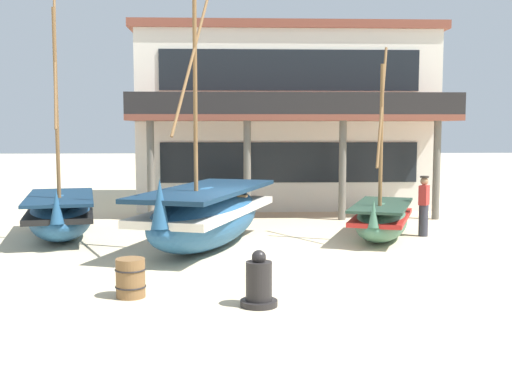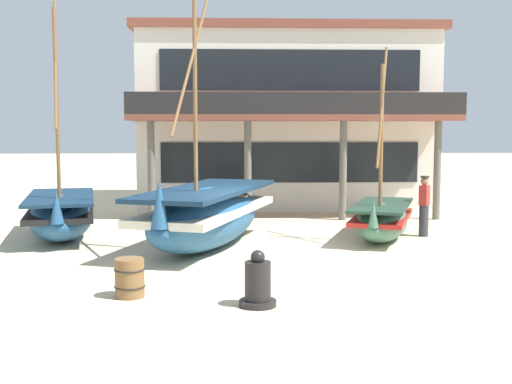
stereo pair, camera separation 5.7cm
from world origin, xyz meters
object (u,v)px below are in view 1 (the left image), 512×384
fishing_boat_near_left (381,219)px  fishing_boat_centre_large (207,215)px  capstan_winch (259,284)px  fishing_boat_far_right (61,214)px  harbor_building_main (282,118)px  fisherman_by_hull (424,206)px  wooden_barrel (131,278)px

fishing_boat_near_left → fishing_boat_centre_large: 4.77m
fishing_boat_near_left → capstan_winch: (-3.60, -6.32, -0.17)m
fishing_boat_centre_large → capstan_winch: bearing=-78.8°
fishing_boat_far_right → fishing_boat_centre_large: bearing=-20.3°
fishing_boat_near_left → harbor_building_main: harbor_building_main is taller
fisherman_by_hull → wooden_barrel: 9.47m
fishing_boat_centre_large → wooden_barrel: bearing=-104.1°
fisherman_by_hull → harbor_building_main: 9.51m
fisherman_by_hull → wooden_barrel: fisherman_by_hull is taller
fishing_boat_far_right → fisherman_by_hull: bearing=-0.4°
fishing_boat_far_right → harbor_building_main: (6.75, 8.49, 2.74)m
fishing_boat_near_left → fishing_boat_centre_large: fishing_boat_centre_large is taller
fishing_boat_far_right → capstan_winch: size_ratio=6.74×
fishing_boat_near_left → wooden_barrel: (-5.86, -5.66, -0.21)m
fishing_boat_far_right → fisherman_by_hull: fishing_boat_far_right is taller
fishing_boat_far_right → wooden_barrel: fishing_boat_far_right is taller
fishing_boat_near_left → fishing_boat_centre_large: size_ratio=0.74×
fishing_boat_near_left → harbor_building_main: size_ratio=0.46×
fishing_boat_centre_large → wooden_barrel: 4.92m
fishing_boat_centre_large → capstan_winch: size_ratio=7.24×
capstan_winch → harbor_building_main: (1.64, 15.39, 3.02)m
fishing_boat_far_right → fisherman_by_hull: 10.01m
wooden_barrel → harbor_building_main: harbor_building_main is taller
fishing_boat_near_left → fisherman_by_hull: 1.43m
fishing_boat_centre_large → fisherman_by_hull: size_ratio=4.15×
fishing_boat_near_left → harbor_building_main: (-1.96, 9.07, 2.84)m
wooden_barrel → harbor_building_main: 15.54m
fishing_boat_far_right → capstan_winch: bearing=-53.5°
fishing_boat_centre_large → harbor_building_main: fishing_boat_centre_large is taller
harbor_building_main → fishing_boat_centre_large: bearing=-105.2°
fishing_boat_centre_large → wooden_barrel: size_ratio=9.98×
fisherman_by_hull → harbor_building_main: (-3.26, 8.56, 2.57)m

